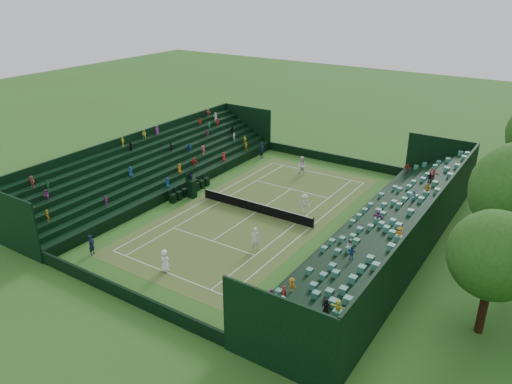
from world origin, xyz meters
The scene contains 18 objects.
ground centered at (0.00, 0.00, 0.00)m, with size 160.00×160.00×0.00m, color #33611E.
court_surface centered at (0.00, 0.00, 0.01)m, with size 12.97×26.77×0.01m, color #2E6B23.
perimeter_wall_north centered at (0.00, 15.88, 0.50)m, with size 17.17×0.20×1.00m, color black.
perimeter_wall_south centered at (0.00, -15.88, 0.50)m, with size 17.17×0.20×1.00m, color black.
perimeter_wall_east centered at (8.48, 0.00, 0.50)m, with size 0.20×31.77×1.00m, color black.
perimeter_wall_west centered at (-8.48, 0.00, 0.50)m, with size 0.20×31.77×1.00m, color black.
north_grandstand centered at (12.66, 0.00, 1.55)m, with size 6.60×32.00×4.90m.
south_grandstand centered at (-12.66, 0.00, 1.55)m, with size 6.60×32.00×4.90m.
tennis_net centered at (0.00, 0.00, 0.53)m, with size 11.67×0.10×1.06m.
scoreboard_tower centered at (17.75, 16.00, 3.14)m, with size 2.00×1.00×3.70m.
umpire_chair centered at (-7.00, -0.53, 1.15)m, with size 0.86×0.86×2.69m.
courtside_chairs centered at (-7.74, 0.02, 0.46)m, with size 0.56×5.53×1.21m.
player_near_west centered at (-0.08, -11.78, 0.86)m, with size 0.84×0.55×1.73m, color white.
player_near_east centered at (3.64, -5.67, 0.98)m, with size 0.71×0.47×1.95m, color silver.
player_far_west centered at (-1.02, 10.51, 1.01)m, with size 0.99×0.77×2.03m, color white.
player_far_east centered at (3.60, 2.44, 0.87)m, with size 1.13×0.65×1.75m, color white.
line_judge_north centered at (-7.51, 12.73, 0.96)m, with size 0.70×0.46×1.92m, color black.
line_judge_south centered at (-6.39, -13.07, 0.83)m, with size 0.60×0.40×1.66m, color black.
Camera 1 is at (22.24, -33.96, 19.49)m, focal length 35.00 mm.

